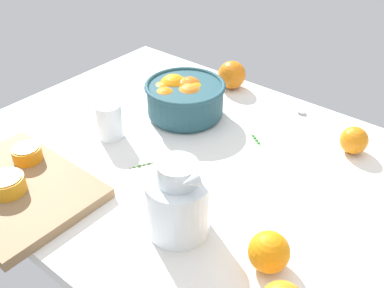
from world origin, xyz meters
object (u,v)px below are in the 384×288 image
(loose_orange_2, at_px, (232,75))
(spoon, at_px, (293,107))
(orange_half_1, at_px, (27,153))
(loose_orange_4, at_px, (354,140))
(loose_orange_1, at_px, (269,252))
(juice_glass, at_px, (110,123))
(fruit_bowl, at_px, (183,97))
(cutting_board, at_px, (15,190))
(orange_half_0, at_px, (7,184))
(juice_pitcher, at_px, (178,206))

(loose_orange_2, distance_m, spoon, 0.21)
(orange_half_1, distance_m, loose_orange_4, 0.76)
(loose_orange_1, bearing_deg, juice_glass, 168.55)
(loose_orange_1, distance_m, loose_orange_4, 0.43)
(loose_orange_2, relative_size, loose_orange_4, 1.25)
(fruit_bowl, distance_m, juice_glass, 0.21)
(juice_glass, height_order, spoon, juice_glass)
(cutting_board, relative_size, orange_half_0, 4.63)
(orange_half_0, height_order, orange_half_1, orange_half_0)
(orange_half_1, bearing_deg, loose_orange_2, 78.00)
(juice_pitcher, distance_m, orange_half_0, 0.37)
(loose_orange_1, distance_m, loose_orange_2, 0.68)
(loose_orange_2, bearing_deg, orange_half_0, -95.49)
(juice_pitcher, height_order, spoon, juice_pitcher)
(orange_half_1, distance_m, loose_orange_2, 0.63)
(fruit_bowl, xyz_separation_m, spoon, (0.22, 0.22, -0.05))
(fruit_bowl, bearing_deg, spoon, 45.51)
(orange_half_0, bearing_deg, juice_glass, 92.73)
(cutting_board, distance_m, spoon, 0.75)
(fruit_bowl, relative_size, juice_pitcher, 1.28)
(juice_glass, xyz_separation_m, loose_orange_4, (0.50, 0.32, -0.01))
(juice_glass, height_order, cutting_board, juice_glass)
(fruit_bowl, height_order, juice_glass, fruit_bowl)
(fruit_bowl, xyz_separation_m, juice_pitcher, (0.27, -0.33, 0.00))
(juice_glass, distance_m, loose_orange_1, 0.54)
(orange_half_0, relative_size, orange_half_1, 1.11)
(juice_glass, distance_m, spoon, 0.51)
(fruit_bowl, xyz_separation_m, cutting_board, (-0.07, -0.48, -0.04))
(cutting_board, height_order, orange_half_0, orange_half_0)
(loose_orange_1, height_order, spoon, loose_orange_1)
(fruit_bowl, height_order, juice_pitcher, juice_pitcher)
(orange_half_0, bearing_deg, cutting_board, 116.72)
(fruit_bowl, height_order, loose_orange_4, fruit_bowl)
(juice_pitcher, distance_m, juice_glass, 0.37)
(orange_half_1, xyz_separation_m, loose_orange_4, (0.55, 0.53, -0.01))
(loose_orange_2, xyz_separation_m, loose_orange_4, (0.42, -0.09, -0.01))
(fruit_bowl, relative_size, loose_orange_2, 2.57)
(loose_orange_2, distance_m, loose_orange_4, 0.43)
(cutting_board, bearing_deg, fruit_bowl, 82.01)
(cutting_board, relative_size, loose_orange_2, 4.07)
(orange_half_0, distance_m, loose_orange_2, 0.71)
(juice_pitcher, distance_m, spoon, 0.56)
(cutting_board, bearing_deg, juice_glass, 91.31)
(fruit_bowl, relative_size, juice_glass, 2.31)
(juice_pitcher, height_order, juice_glass, juice_pitcher)
(orange_half_1, height_order, loose_orange_1, loose_orange_1)
(juice_glass, relative_size, loose_orange_4, 1.40)
(orange_half_0, bearing_deg, fruit_bowl, 83.13)
(fruit_bowl, relative_size, orange_half_0, 2.92)
(fruit_bowl, height_order, loose_orange_2, fruit_bowl)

